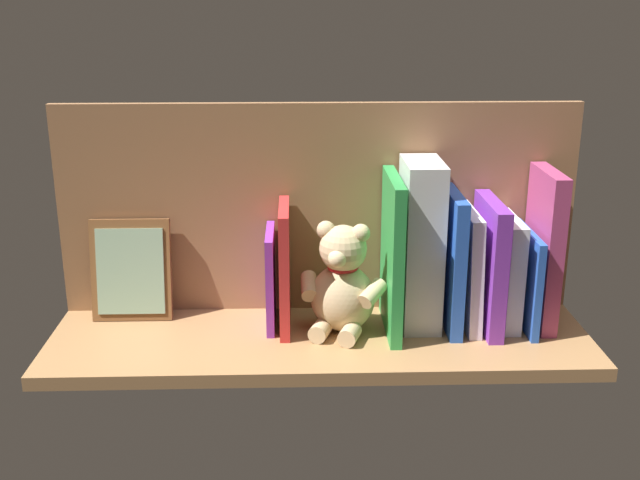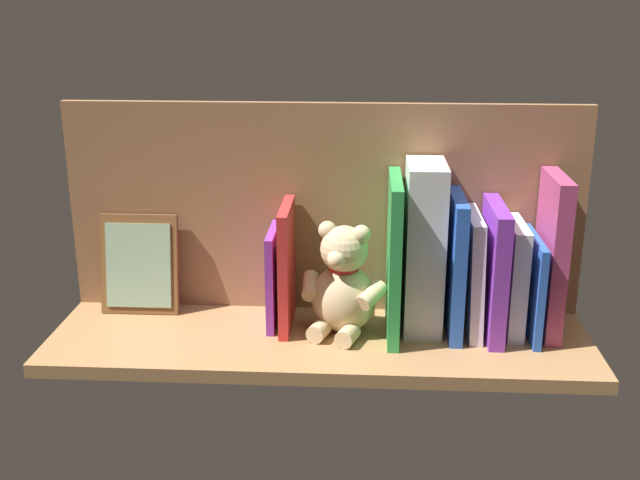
% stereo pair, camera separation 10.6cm
% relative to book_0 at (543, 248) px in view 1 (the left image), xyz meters
% --- Properties ---
extents(ground_plane, '(0.88, 0.28, 0.02)m').
position_rel_book_0_xyz_m(ground_plane, '(0.37, 0.04, -0.14)').
color(ground_plane, '#A87A4C').
extents(shelf_back_panel, '(0.88, 0.02, 0.36)m').
position_rel_book_0_xyz_m(shelf_back_panel, '(0.37, -0.08, 0.05)').
color(shelf_back_panel, '#996B45').
rests_on(shelf_back_panel, ground_plane).
extents(book_0, '(0.03, 0.13, 0.26)m').
position_rel_book_0_xyz_m(book_0, '(0.00, 0.00, 0.00)').
color(book_0, '#B23F72').
rests_on(book_0, ground_plane).
extents(book_1, '(0.01, 0.15, 0.16)m').
position_rel_book_0_xyz_m(book_1, '(0.03, 0.01, -0.05)').
color(book_1, blue).
rests_on(book_1, ground_plane).
extents(book_2, '(0.03, 0.13, 0.18)m').
position_rel_book_0_xyz_m(book_2, '(0.06, -0.00, -0.04)').
color(book_2, silver).
rests_on(book_2, ground_plane).
extents(book_3, '(0.02, 0.16, 0.22)m').
position_rel_book_0_xyz_m(book_3, '(0.09, 0.01, -0.02)').
color(book_3, purple).
rests_on(book_3, ground_plane).
extents(book_4, '(0.03, 0.14, 0.20)m').
position_rel_book_0_xyz_m(book_4, '(0.12, 0.00, -0.03)').
color(book_4, silver).
rests_on(book_4, ground_plane).
extents(book_5, '(0.02, 0.15, 0.23)m').
position_rel_book_0_xyz_m(book_5, '(0.15, 0.01, -0.02)').
color(book_5, blue).
rests_on(book_5, ground_plane).
extents(dictionary_thick_white, '(0.06, 0.12, 0.28)m').
position_rel_book_0_xyz_m(dictionary_thick_white, '(0.20, -0.00, 0.01)').
color(dictionary_thick_white, silver).
rests_on(dictionary_thick_white, ground_plane).
extents(book_6, '(0.02, 0.17, 0.26)m').
position_rel_book_0_xyz_m(book_6, '(0.25, 0.02, -0.00)').
color(book_6, green).
rests_on(book_6, ground_plane).
extents(teddy_bear, '(0.14, 0.14, 0.19)m').
position_rel_book_0_xyz_m(teddy_bear, '(0.33, 0.02, -0.05)').
color(teddy_bear, '#D1B284').
rests_on(teddy_bear, ground_plane).
extents(book_7, '(0.02, 0.14, 0.21)m').
position_rel_book_0_xyz_m(book_7, '(0.43, 0.00, -0.03)').
color(book_7, red).
rests_on(book_7, ground_plane).
extents(book_8, '(0.01, 0.12, 0.16)m').
position_rel_book_0_xyz_m(book_8, '(0.45, -0.01, -0.05)').
color(book_8, purple).
rests_on(book_8, ground_plane).
extents(picture_frame_leaning, '(0.13, 0.04, 0.17)m').
position_rel_book_0_xyz_m(picture_frame_leaning, '(0.69, -0.04, -0.05)').
color(picture_frame_leaning, brown).
rests_on(picture_frame_leaning, ground_plane).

